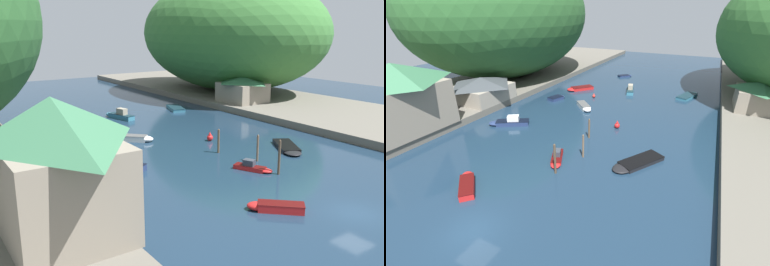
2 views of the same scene
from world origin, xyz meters
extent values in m
plane|color=#192D42|center=(0.00, 30.00, 0.00)|extent=(130.00, 130.00, 0.00)
cube|color=#666056|center=(27.50, 30.00, 0.52)|extent=(22.00, 120.00, 1.03)
ellipsoid|color=#387033|center=(28.60, 49.91, 12.21)|extent=(30.95, 43.33, 22.36)
cube|color=gray|center=(-19.67, 7.93, 4.00)|extent=(6.77, 10.28, 5.94)
pyramid|color=#38704C|center=(-19.67, 7.93, 8.28)|extent=(7.31, 11.10, 2.61)
cube|color=gray|center=(-20.33, 21.43, 2.32)|extent=(7.66, 8.38, 2.58)
pyramid|color=#3D4247|center=(-20.33, 21.43, 4.27)|extent=(8.27, 9.05, 1.31)
cube|color=gray|center=(21.17, 37.35, 2.64)|extent=(6.23, 7.20, 3.21)
pyramid|color=#38704C|center=(21.17, 37.35, 4.83)|extent=(6.73, 7.78, 1.15)
cube|color=navy|center=(-10.46, 17.14, 0.30)|extent=(4.72, 3.73, 0.60)
ellipsoid|color=navy|center=(-12.41, 15.96, 0.30)|extent=(2.73, 2.48, 0.60)
cube|color=black|center=(-10.46, 17.14, 0.62)|extent=(4.82, 3.80, 0.03)
cube|color=silver|center=(-10.34, 17.22, 0.98)|extent=(1.94, 1.78, 0.76)
cube|color=white|center=(-4.40, 28.25, 0.34)|extent=(3.47, 3.53, 0.68)
ellipsoid|color=white|center=(-3.15, 26.96, 0.34)|extent=(2.18, 2.19, 0.68)
cube|color=#525252|center=(-4.40, 28.25, 0.70)|extent=(3.54, 3.60, 0.03)
cube|color=navy|center=(-5.19, 52.98, 0.19)|extent=(3.02, 3.05, 0.38)
ellipsoid|color=navy|center=(-4.23, 53.98, 0.19)|extent=(2.00, 2.00, 0.38)
cube|color=black|center=(-5.19, 52.98, 0.40)|extent=(3.08, 3.11, 0.03)
cube|color=navy|center=(-10.89, 29.75, 0.28)|extent=(2.37, 2.97, 0.56)
ellipsoid|color=navy|center=(-10.53, 31.00, 0.28)|extent=(1.92, 1.70, 0.56)
cube|color=black|center=(-10.89, 29.75, 0.57)|extent=(2.41, 3.03, 0.03)
cube|color=teal|center=(0.06, 40.64, 0.34)|extent=(2.46, 4.74, 0.68)
ellipsoid|color=teal|center=(-0.55, 42.84, 0.34)|extent=(1.78, 2.52, 0.68)
cube|color=#132A33|center=(0.06, 40.64, 0.70)|extent=(2.51, 4.84, 0.03)
cube|color=#9E937F|center=(0.10, 40.51, 1.15)|extent=(1.29, 1.78, 0.94)
cube|color=red|center=(-4.38, 3.42, 0.31)|extent=(3.35, 3.26, 0.62)
ellipsoid|color=red|center=(-5.63, 4.59, 0.31)|extent=(2.06, 2.04, 0.62)
cube|color=#450A0A|center=(-4.38, 3.42, 0.64)|extent=(3.42, 3.32, 0.03)
cube|color=teal|center=(10.70, 42.15, 0.24)|extent=(3.48, 5.43, 0.48)
ellipsoid|color=teal|center=(11.48, 44.55, 0.24)|extent=(2.60, 3.00, 0.48)
cube|color=#132A33|center=(10.70, 42.15, 0.49)|extent=(3.55, 5.54, 0.03)
cube|color=black|center=(8.84, 15.39, 0.21)|extent=(4.36, 5.38, 0.42)
ellipsoid|color=black|center=(7.51, 13.22, 0.21)|extent=(2.94, 3.16, 0.42)
cube|color=black|center=(8.84, 15.39, 0.43)|extent=(4.45, 5.48, 0.03)
cube|color=red|center=(0.19, 11.98, 0.19)|extent=(2.32, 3.26, 0.37)
ellipsoid|color=red|center=(0.85, 10.59, 0.19)|extent=(1.62, 1.84, 0.37)
cube|color=#450A0A|center=(0.19, 11.98, 0.39)|extent=(2.36, 3.33, 0.03)
cube|color=#333842|center=(0.15, 12.07, 0.69)|extent=(1.17, 1.31, 0.64)
cube|color=red|center=(-9.50, 38.11, 0.29)|extent=(4.36, 4.70, 0.57)
ellipsoid|color=red|center=(-10.90, 36.40, 0.29)|extent=(2.89, 2.93, 0.57)
cube|color=#450A0A|center=(-9.50, 38.11, 0.59)|extent=(4.44, 4.80, 0.03)
cylinder|color=#4C3D2D|center=(1.53, 9.45, 1.61)|extent=(0.24, 0.24, 3.23)
sphere|color=#4C3D2D|center=(1.53, 9.45, 3.27)|extent=(0.22, 0.22, 0.22)
cylinder|color=brown|center=(2.66, 13.59, 1.35)|extent=(0.22, 0.22, 2.69)
sphere|color=brown|center=(2.66, 13.59, 2.74)|extent=(0.20, 0.20, 0.20)
cylinder|color=brown|center=(1.22, 18.30, 1.27)|extent=(0.24, 0.24, 2.53)
sphere|color=brown|center=(1.22, 18.30, 2.58)|extent=(0.22, 0.22, 0.22)
sphere|color=red|center=(3.47, 22.88, 0.38)|extent=(0.76, 0.76, 0.76)
cone|color=red|center=(3.47, 22.88, 0.95)|extent=(0.38, 0.38, 0.38)
sphere|color=red|center=(-5.08, 34.14, 0.29)|extent=(0.58, 0.58, 0.58)
cone|color=red|center=(-5.08, 34.14, 0.72)|extent=(0.29, 0.29, 0.29)
cylinder|color=#282D3D|center=(-18.58, 10.45, 1.46)|extent=(0.13, 0.13, 0.85)
cylinder|color=#282D3D|center=(-18.56, 10.63, 1.46)|extent=(0.13, 0.13, 0.85)
cube|color=#2D2D33|center=(-18.57, 10.54, 2.19)|extent=(0.25, 0.40, 0.62)
sphere|color=#9E7051|center=(-18.57, 10.54, 2.61)|extent=(0.22, 0.22, 0.22)
camera|label=1|loc=(-26.87, -17.48, 13.63)|focal=40.00mm
camera|label=2|loc=(13.54, -9.03, 15.15)|focal=24.00mm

